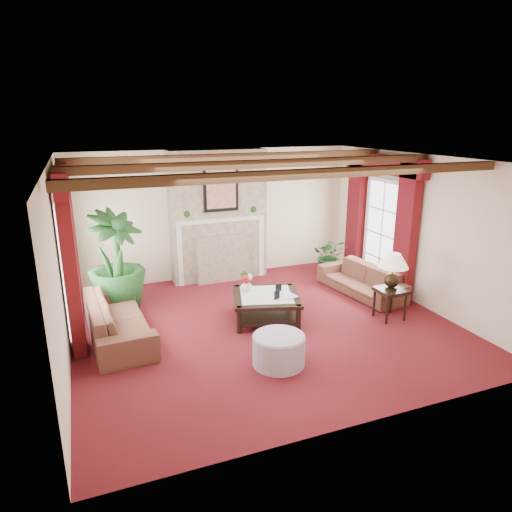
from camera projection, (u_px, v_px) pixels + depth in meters
name	position (u px, v px, depth m)	size (l,w,h in m)	color
floor	(265.00, 325.00, 7.55)	(6.00, 6.00, 0.00)	#500E13
ceiling	(266.00, 160.00, 6.77)	(6.00, 6.00, 0.00)	white
back_wall	(216.00, 214.00, 9.62)	(6.00, 0.02, 2.70)	beige
left_wall	(59.00, 269.00, 6.12)	(0.02, 5.50, 2.70)	beige
right_wall	(419.00, 231.00, 8.21)	(0.02, 5.50, 2.70)	beige
ceiling_beams	(266.00, 164.00, 6.79)	(6.00, 3.00, 0.12)	#3D2613
fireplace	(217.00, 149.00, 9.05)	(2.00, 0.52, 2.70)	tan
french_door_left	(56.00, 199.00, 6.80)	(0.10, 1.10, 2.16)	white
french_door_right	(387.00, 181.00, 8.86)	(0.10, 1.10, 2.16)	white
curtains_left	(61.00, 171.00, 6.71)	(0.20, 2.40, 2.55)	#430914
curtains_right	(384.00, 159.00, 8.70)	(0.20, 2.40, 2.55)	#430914
sofa_left	(117.00, 312.00, 7.03)	(0.75, 2.17, 0.84)	black
sofa_right	(361.00, 275.00, 8.86)	(0.79, 1.93, 0.73)	black
potted_palm	(118.00, 282.00, 8.10)	(1.88, 2.03, 1.00)	black
small_plant	(330.00, 260.00, 10.01)	(1.03, 1.06, 0.63)	black
coffee_table	(266.00, 307.00, 7.72)	(1.09, 1.09, 0.44)	black
side_table	(390.00, 304.00, 7.75)	(0.45, 0.45, 0.53)	black
ottoman	(279.00, 350.00, 6.31)	(0.73, 0.73, 0.43)	gray
table_lamp	(393.00, 271.00, 7.58)	(0.50, 0.50, 0.64)	black
flower_vase	(246.00, 286.00, 7.80)	(0.22, 0.23, 0.20)	silver
book	(283.00, 289.00, 7.50)	(0.22, 0.07, 0.30)	black
photo_frame_a	(277.00, 295.00, 7.44)	(0.12, 0.02, 0.16)	black
photo_frame_b	(278.00, 288.00, 7.79)	(0.11, 0.02, 0.14)	black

